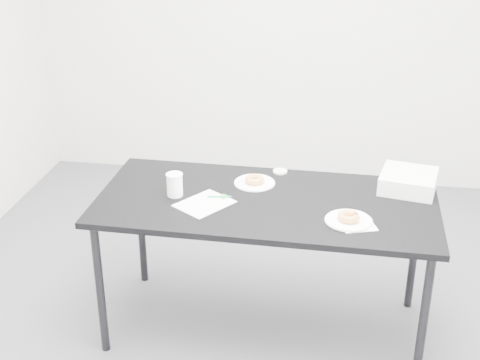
# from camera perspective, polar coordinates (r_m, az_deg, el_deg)

# --- Properties ---
(floor) EXTENTS (4.00, 4.00, 0.00)m
(floor) POSITION_cam_1_polar(r_m,az_deg,el_deg) (3.84, 1.19, -11.93)
(floor) COLOR #46464B
(floor) RESTS_ON ground
(wall_back) EXTENTS (4.00, 0.02, 2.70)m
(wall_back) POSITION_cam_1_polar(r_m,az_deg,el_deg) (5.16, 4.55, 14.14)
(wall_back) COLOR silver
(wall_back) RESTS_ON floor
(table) EXTENTS (1.73, 0.83, 0.79)m
(table) POSITION_cam_1_polar(r_m,az_deg,el_deg) (3.42, 2.25, -2.60)
(table) COLOR black
(table) RESTS_ON floor
(scorecard) EXTENTS (0.32, 0.33, 0.00)m
(scorecard) POSITION_cam_1_polar(r_m,az_deg,el_deg) (3.35, -3.05, -2.02)
(scorecard) COLOR white
(scorecard) RESTS_ON table
(logo_patch) EXTENTS (0.06, 0.06, 0.00)m
(logo_patch) POSITION_cam_1_polar(r_m,az_deg,el_deg) (3.41, -1.41, -1.42)
(logo_patch) COLOR green
(logo_patch) RESTS_ON scorecard
(pen) EXTENTS (0.12, 0.03, 0.01)m
(pen) POSITION_cam_1_polar(r_m,az_deg,el_deg) (3.41, -1.77, -1.43)
(pen) COLOR #0B7F50
(pen) RESTS_ON scorecard
(napkin) EXTENTS (0.20, 0.20, 0.00)m
(napkin) POSITION_cam_1_polar(r_m,az_deg,el_deg) (3.20, 9.95, -3.72)
(napkin) COLOR white
(napkin) RESTS_ON table
(plate_near) EXTENTS (0.23, 0.23, 0.01)m
(plate_near) POSITION_cam_1_polar(r_m,az_deg,el_deg) (3.22, 9.25, -3.43)
(plate_near) COLOR white
(plate_near) RESTS_ON napkin
(donut_near) EXTENTS (0.12, 0.12, 0.04)m
(donut_near) POSITION_cam_1_polar(r_m,az_deg,el_deg) (3.21, 9.28, -3.11)
(donut_near) COLOR #D28542
(donut_near) RESTS_ON plate_near
(plate_far) EXTENTS (0.22, 0.22, 0.01)m
(plate_far) POSITION_cam_1_polar(r_m,az_deg,el_deg) (3.56, 1.25, -0.25)
(plate_far) COLOR white
(plate_far) RESTS_ON table
(donut_far) EXTENTS (0.13, 0.13, 0.03)m
(donut_far) POSITION_cam_1_polar(r_m,az_deg,el_deg) (3.56, 1.25, 0.04)
(donut_far) COLOR #D28542
(donut_far) RESTS_ON plate_far
(coffee_cup) EXTENTS (0.08, 0.08, 0.12)m
(coffee_cup) POSITION_cam_1_polar(r_m,az_deg,el_deg) (3.42, -5.59, -0.40)
(coffee_cup) COLOR white
(coffee_cup) RESTS_ON table
(cup_lid) EXTENTS (0.08, 0.08, 0.01)m
(cup_lid) POSITION_cam_1_polar(r_m,az_deg,el_deg) (3.70, 3.44, 0.74)
(cup_lid) COLOR white
(cup_lid) RESTS_ON table
(bakery_box) EXTENTS (0.33, 0.33, 0.09)m
(bakery_box) POSITION_cam_1_polar(r_m,az_deg,el_deg) (3.59, 14.17, -0.09)
(bakery_box) COLOR white
(bakery_box) RESTS_ON table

